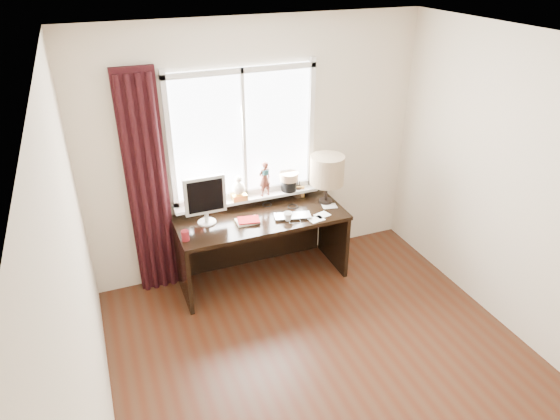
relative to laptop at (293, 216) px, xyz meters
name	(u,v)px	position (x,y,z in m)	size (l,w,h in m)	color
floor	(343,385)	(-0.18, -1.49, -0.76)	(3.50, 4.00, 0.00)	#3F2416
ceiling	(370,55)	(-0.18, -1.49, 1.84)	(3.50, 4.00, 0.00)	white
wall_back	(257,151)	(-0.18, 0.51, 0.54)	(3.50, 2.60, 0.00)	beige
wall_left	(85,311)	(-1.93, -1.49, 0.54)	(4.00, 2.60, 0.00)	beige
wall_right	(546,206)	(1.57, -1.49, 0.54)	(4.00, 2.60, 0.00)	beige
laptop	(293,216)	(0.00, 0.00, 0.00)	(0.36, 0.23, 0.03)	silver
mug	(288,216)	(-0.07, -0.03, 0.03)	(0.09, 0.08, 0.09)	white
red_cup	(185,236)	(-1.08, -0.03, 0.03)	(0.07, 0.07, 0.10)	maroon
window	(247,153)	(-0.31, 0.46, 0.55)	(1.52, 0.21, 1.40)	white
curtain	(148,189)	(-1.32, 0.41, 0.35)	(0.38, 0.09, 2.25)	black
desk	(259,233)	(-0.28, 0.24, -0.26)	(1.70, 0.70, 0.75)	black
monitor	(205,197)	(-0.82, 0.21, 0.26)	(0.40, 0.18, 0.49)	beige
notebook_stack	(248,221)	(-0.45, 0.08, 0.00)	(0.24, 0.19, 0.03)	beige
brush_holder	(298,191)	(0.23, 0.41, 0.05)	(0.09, 0.09, 0.25)	black
icon_frame	(300,192)	(0.24, 0.38, 0.05)	(0.10, 0.04, 0.13)	gold
table_lamp	(327,171)	(0.45, 0.18, 0.35)	(0.35, 0.35, 0.52)	black
loose_papers	(323,213)	(0.31, -0.04, -0.01)	(0.42, 0.34, 0.00)	white
desk_cables	(287,209)	(0.00, 0.17, -0.01)	(0.36, 0.45, 0.01)	black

